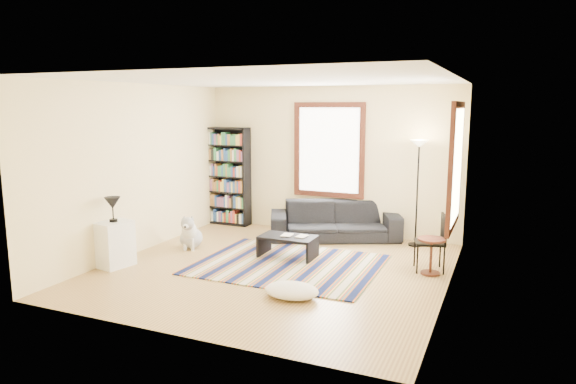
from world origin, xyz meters
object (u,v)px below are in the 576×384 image
at_px(coffee_table, 288,247).
at_px(white_cabinet, 115,244).
at_px(floor_lamp, 417,194).
at_px(folding_chair, 430,242).
at_px(sofa, 335,220).
at_px(side_table, 431,256).
at_px(floor_cushion, 292,290).
at_px(bookshelf, 228,176).
at_px(dog, 191,232).

distance_m(coffee_table, white_cabinet, 2.69).
bearing_deg(floor_lamp, coffee_table, -138.84).
distance_m(floor_lamp, folding_chair, 1.47).
xyz_separation_m(sofa, side_table, (1.93, -1.38, -0.07)).
distance_m(sofa, floor_cushion, 3.07).
bearing_deg(coffee_table, floor_cushion, -65.07).
bearing_deg(bookshelf, folding_chair, -19.19).
xyz_separation_m(sofa, white_cabinet, (-2.57, -2.91, 0.01)).
xyz_separation_m(coffee_table, folding_chair, (2.19, 0.24, 0.25)).
height_order(sofa, floor_lamp, floor_lamp).
relative_size(floor_cushion, side_table, 1.34).
relative_size(floor_lamp, dog, 3.21).
xyz_separation_m(floor_lamp, folding_chair, (0.42, -1.31, -0.50)).
height_order(floor_cushion, white_cabinet, white_cabinet).
bearing_deg(white_cabinet, side_table, 29.71).
xyz_separation_m(floor_lamp, white_cabinet, (-4.03, -3.01, -0.58)).
xyz_separation_m(white_cabinet, dog, (0.49, 1.33, -0.06)).
xyz_separation_m(bookshelf, coffee_table, (2.07, -1.72, -0.82)).
bearing_deg(folding_chair, white_cabinet, -174.89).
xyz_separation_m(side_table, dog, (-4.01, -0.20, 0.02)).
xyz_separation_m(bookshelf, side_table, (4.32, -1.65, -0.73)).
distance_m(side_table, dog, 4.02).
xyz_separation_m(folding_chair, white_cabinet, (-4.45, -1.69, -0.08)).
bearing_deg(bookshelf, coffee_table, -39.75).
height_order(sofa, bookshelf, bookshelf).
bearing_deg(folding_chair, sofa, 131.34).
relative_size(bookshelf, floor_cushion, 2.77).
relative_size(sofa, white_cabinet, 3.36).
distance_m(side_table, white_cabinet, 4.75).
height_order(floor_lamp, folding_chair, floor_lamp).
relative_size(coffee_table, white_cabinet, 1.29).
bearing_deg(floor_lamp, sofa, -176.08).
distance_m(bookshelf, folding_chair, 4.55).
bearing_deg(side_table, dog, -177.18).
bearing_deg(floor_cushion, sofa, 97.78).
relative_size(floor_cushion, folding_chair, 0.84).
relative_size(sofa, floor_cushion, 3.26).
bearing_deg(coffee_table, sofa, 77.61).
relative_size(floor_lamp, folding_chair, 2.16).
bearing_deg(bookshelf, white_cabinet, -93.30).
relative_size(side_table, folding_chair, 0.63).
distance_m(coffee_table, side_table, 2.25).
distance_m(sofa, white_cabinet, 3.88).
xyz_separation_m(sofa, floor_cushion, (0.41, -3.03, -0.25)).
height_order(sofa, floor_cushion, sofa).
bearing_deg(dog, coffee_table, -14.49).
distance_m(coffee_table, floor_lamp, 2.48).
xyz_separation_m(coffee_table, dog, (-1.77, -0.13, 0.11)).
height_order(coffee_table, folding_chair, folding_chair).
relative_size(folding_chair, white_cabinet, 1.23).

